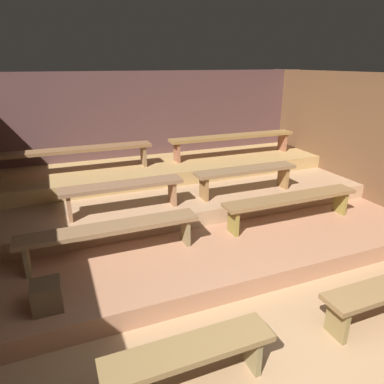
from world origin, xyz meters
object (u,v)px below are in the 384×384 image
bench_lower_right (291,201)px  bench_upper_right (233,138)px  bench_lower_left (111,231)px  bench_middle_right (246,173)px  bench_middle_left (123,189)px  bench_floor_right (384,293)px  bench_floor_left (189,356)px  wooden_crate_lower (47,296)px  bench_upper_left (74,152)px

bench_lower_right → bench_upper_right: 2.21m
bench_lower_left → bench_lower_right: size_ratio=1.00×
bench_lower_left → bench_middle_right: 2.39m
bench_middle_right → bench_upper_right: size_ratio=0.65×
bench_lower_right → bench_upper_right: bearing=84.7°
bench_middle_left → bench_middle_right: bearing=0.0°
bench_floor_right → bench_upper_right: (0.46, 3.99, 0.72)m
bench_floor_right → bench_lower_right: 1.87m
bench_floor_left → bench_lower_right: bench_lower_right is taller
bench_upper_right → wooden_crate_lower: (-3.50, -2.86, -0.68)m
bench_upper_left → wooden_crate_lower: size_ratio=9.43×
bench_lower_right → bench_middle_left: bench_middle_left is taller
bench_middle_right → bench_upper_right: 1.49m
bench_lower_left → bench_upper_left: (-0.20, 2.15, 0.47)m
bench_middle_left → bench_upper_right: (2.45, 1.38, 0.25)m
bench_lower_left → bench_upper_left: size_ratio=0.82×
bench_lower_left → wooden_crate_lower: size_ratio=7.73×
bench_upper_left → bench_lower_left: bearing=-84.7°
bench_lower_right → bench_middle_right: 0.86m
bench_floor_right → bench_upper_right: bench_upper_right is taller
bench_middle_right → bench_upper_left: (-2.45, 1.38, 0.25)m
bench_floor_right → bench_lower_right: bench_lower_right is taller
bench_floor_left → bench_floor_right: (2.04, 0.00, 0.00)m
bench_floor_right → wooden_crate_lower: wooden_crate_lower is taller
bench_floor_left → bench_upper_right: size_ratio=0.53×
bench_middle_right → bench_lower_right: bearing=-68.3°
bench_lower_left → bench_lower_right: same height
bench_lower_left → wooden_crate_lower: bench_lower_left is taller
bench_floor_left → bench_upper_left: (-0.46, 3.99, 0.72)m
wooden_crate_lower → bench_floor_left: bearing=-48.5°
bench_upper_left → wooden_crate_lower: bench_upper_left is taller
bench_lower_right → wooden_crate_lower: (-3.30, -0.71, -0.21)m
bench_floor_right → bench_lower_left: (-2.30, 1.84, 0.25)m
bench_middle_right → bench_upper_right: bearing=69.8°
bench_floor_right → bench_upper_left: bench_upper_left is taller
wooden_crate_lower → bench_upper_left: bearing=79.3°
bench_upper_right → bench_lower_left: bearing=-142.0°
bench_lower_right → bench_floor_left: bearing=-141.3°
bench_lower_left → bench_upper_right: size_ratio=0.82×
bench_middle_left → bench_upper_left: bench_upper_left is taller
bench_floor_right → wooden_crate_lower: size_ratio=4.99×
bench_lower_right → bench_middle_left: (-2.25, 0.77, 0.22)m
bench_lower_left → bench_lower_right: bearing=0.0°
bench_floor_right → bench_middle_right: size_ratio=0.81×
bench_floor_right → bench_lower_left: size_ratio=0.65×
bench_upper_left → bench_middle_right: bearing=-29.4°
bench_floor_left → bench_upper_right: bearing=58.0°
bench_floor_left → bench_middle_right: bench_middle_right is taller
bench_upper_right → bench_floor_right: bearing=-96.5°
bench_upper_left → bench_upper_right: same height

